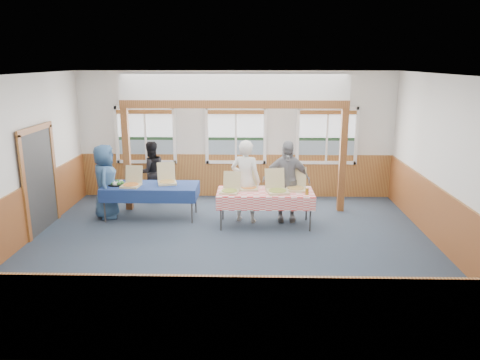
% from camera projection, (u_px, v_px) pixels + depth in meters
% --- Properties ---
extents(floor, '(8.00, 8.00, 0.00)m').
position_uv_depth(floor, '(230.00, 247.00, 8.89)').
color(floor, '#2A3945').
rests_on(floor, ground).
extents(ceiling, '(8.00, 8.00, 0.00)m').
position_uv_depth(ceiling, '(229.00, 75.00, 8.09)').
color(ceiling, white).
rests_on(ceiling, wall_back).
extents(wall_back, '(8.00, 0.00, 8.00)m').
position_uv_depth(wall_back, '(236.00, 135.00, 11.88)').
color(wall_back, silver).
rests_on(wall_back, floor).
extents(wall_front, '(8.00, 0.00, 8.00)m').
position_uv_depth(wall_front, '(215.00, 235.00, 5.10)').
color(wall_front, silver).
rests_on(wall_front, floor).
extents(wall_left, '(0.00, 8.00, 8.00)m').
position_uv_depth(wall_left, '(12.00, 164.00, 8.58)').
color(wall_left, silver).
rests_on(wall_left, floor).
extents(wall_right, '(0.00, 8.00, 8.00)m').
position_uv_depth(wall_right, '(452.00, 166.00, 8.39)').
color(wall_right, silver).
rests_on(wall_right, floor).
extents(wainscot_back, '(7.98, 0.05, 1.10)m').
position_uv_depth(wainscot_back, '(236.00, 175.00, 12.11)').
color(wainscot_back, brown).
rests_on(wainscot_back, floor).
extents(wainscot_front, '(7.98, 0.05, 1.10)m').
position_uv_depth(wainscot_front, '(216.00, 319.00, 5.39)').
color(wainscot_front, brown).
rests_on(wainscot_front, floor).
extents(wainscot_left, '(0.05, 6.98, 1.10)m').
position_uv_depth(wainscot_left, '(20.00, 218.00, 8.85)').
color(wainscot_left, brown).
rests_on(wainscot_left, floor).
extents(wainscot_right, '(0.05, 6.98, 1.10)m').
position_uv_depth(wainscot_right, '(444.00, 221.00, 8.66)').
color(wainscot_right, brown).
rests_on(wainscot_right, floor).
extents(cased_opening, '(0.06, 1.30, 2.10)m').
position_uv_depth(cased_opening, '(39.00, 181.00, 9.59)').
color(cased_opening, '#323232').
rests_on(cased_opening, wall_left).
extents(window_left, '(1.56, 0.10, 1.46)m').
position_uv_depth(window_left, '(145.00, 132.00, 11.87)').
color(window_left, white).
rests_on(window_left, wall_back).
extents(window_mid, '(1.56, 0.10, 1.46)m').
position_uv_depth(window_mid, '(236.00, 132.00, 11.82)').
color(window_mid, white).
rests_on(window_mid, wall_back).
extents(window_right, '(1.56, 0.10, 1.46)m').
position_uv_depth(window_right, '(327.00, 133.00, 11.76)').
color(window_right, white).
rests_on(window_right, wall_back).
extents(post_left, '(0.15, 0.15, 2.40)m').
position_uv_depth(post_left, '(127.00, 160.00, 10.88)').
color(post_left, brown).
rests_on(post_left, floor).
extents(post_right, '(0.15, 0.15, 2.40)m').
position_uv_depth(post_right, '(343.00, 161.00, 10.76)').
color(post_right, brown).
rests_on(post_right, floor).
extents(cross_beam, '(5.15, 0.18, 0.18)m').
position_uv_depth(cross_beam, '(234.00, 104.00, 10.49)').
color(cross_beam, brown).
rests_on(cross_beam, post_left).
extents(table_left, '(2.27, 1.70, 0.76)m').
position_uv_depth(table_left, '(151.00, 187.00, 10.39)').
color(table_left, '#323232').
rests_on(table_left, floor).
extents(table_right, '(2.20, 1.53, 0.76)m').
position_uv_depth(table_right, '(265.00, 194.00, 9.90)').
color(table_right, '#323232').
rests_on(table_right, floor).
extents(pizza_box_a, '(0.43, 0.50, 0.42)m').
position_uv_depth(pizza_box_a, '(132.00, 183.00, 10.27)').
color(pizza_box_a, tan).
rests_on(pizza_box_a, table_left).
extents(pizza_box_b, '(0.51, 0.57, 0.44)m').
position_uv_depth(pizza_box_b, '(167.00, 180.00, 10.51)').
color(pizza_box_b, tan).
rests_on(pizza_box_b, table_left).
extents(pizza_box_c, '(0.45, 0.51, 0.40)m').
position_uv_depth(pizza_box_c, '(230.00, 189.00, 9.79)').
color(pizza_box_c, tan).
rests_on(pizza_box_c, table_right).
extents(pizza_box_d, '(0.40, 0.48, 0.41)m').
position_uv_depth(pizza_box_d, '(249.00, 186.00, 10.06)').
color(pizza_box_d, tan).
rests_on(pizza_box_d, table_right).
extents(pizza_box_e, '(0.52, 0.59, 0.46)m').
position_uv_depth(pizza_box_e, '(277.00, 189.00, 9.79)').
color(pizza_box_e, tan).
rests_on(pizza_box_e, table_right).
extents(pizza_box_f, '(0.48, 0.56, 0.45)m').
position_uv_depth(pizza_box_f, '(296.00, 187.00, 9.99)').
color(pizza_box_f, tan).
rests_on(pizza_box_f, table_right).
extents(veggie_tray, '(0.40, 0.40, 0.09)m').
position_uv_depth(veggie_tray, '(117.00, 183.00, 10.39)').
color(veggie_tray, black).
rests_on(veggie_tray, table_left).
extents(drink_glass, '(0.07, 0.07, 0.15)m').
position_uv_depth(drink_glass, '(307.00, 191.00, 9.60)').
color(drink_glass, '#8C6217').
rests_on(drink_glass, table_right).
extents(woman_white, '(0.76, 0.61, 1.81)m').
position_uv_depth(woman_white, '(246.00, 181.00, 10.11)').
color(woman_white, silver).
rests_on(woman_white, floor).
extents(woman_black, '(0.93, 0.87, 1.53)m').
position_uv_depth(woman_black, '(151.00, 172.00, 11.57)').
color(woman_black, black).
rests_on(woman_black, floor).
extents(man_blue, '(0.68, 0.90, 1.66)m').
position_uv_depth(man_blue, '(105.00, 181.00, 10.39)').
color(man_blue, '#31537C').
rests_on(man_blue, floor).
extents(person_grey, '(1.05, 0.44, 1.78)m').
position_uv_depth(person_grey, '(286.00, 181.00, 10.18)').
color(person_grey, gray).
rests_on(person_grey, floor).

